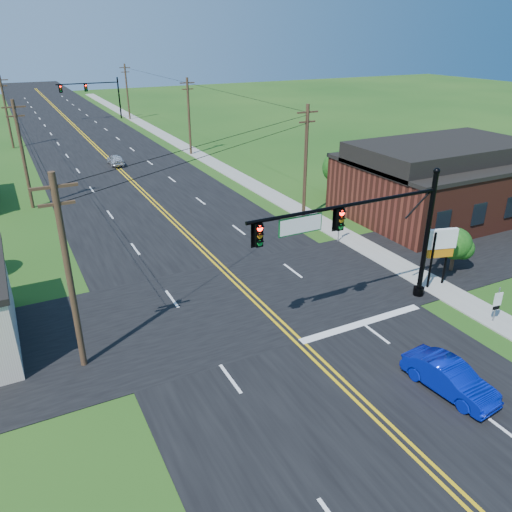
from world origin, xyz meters
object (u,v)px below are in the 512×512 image
stop_sign (340,219)px  signal_mast_far (92,92)px  route_sign (497,302)px  signal_mast_main (363,232)px  blue_car (449,378)px

stop_sign → signal_mast_far: bearing=82.4°
route_sign → signal_mast_main: bearing=153.8°
blue_car → stop_sign: size_ratio=1.71×
blue_car → signal_mast_far: bearing=82.9°
blue_car → stop_sign: (5.58, 15.56, 1.05)m
signal_mast_main → stop_sign: signal_mast_main is taller
stop_sign → route_sign: bearing=-98.6°
signal_mast_main → blue_car: 8.04m
signal_mast_main → signal_mast_far: bearing=89.9°
route_sign → stop_sign: (-0.76, 12.65, 0.54)m
signal_mast_main → stop_sign: size_ratio=4.71×
signal_mast_far → blue_car: (-0.61, -78.92, -3.87)m
blue_car → route_sign: 6.99m
route_sign → stop_sign: stop_sign is taller
blue_car → route_sign: bearing=18.0°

